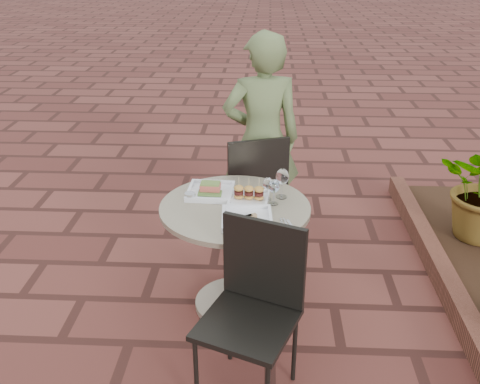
{
  "coord_description": "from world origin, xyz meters",
  "views": [
    {
      "loc": [
        0.37,
        -2.85,
        2.17
      ],
      "look_at": [
        0.22,
        -0.02,
        0.82
      ],
      "focal_mm": 40.0,
      "sensor_mm": 36.0,
      "label": 1
    }
  ],
  "objects_px": {
    "diner": "(262,140)",
    "plate_salmon": "(210,191)",
    "plate_sliders": "(249,196)",
    "cafe_table": "(235,241)",
    "plate_tuna": "(247,218)",
    "chair_far": "(254,184)",
    "chair_near": "(255,297)"
  },
  "relations": [
    {
      "from": "cafe_table",
      "to": "plate_tuna",
      "type": "bearing_deg",
      "value": -67.55
    },
    {
      "from": "chair_far",
      "to": "plate_sliders",
      "type": "bearing_deg",
      "value": 70.18
    },
    {
      "from": "plate_salmon",
      "to": "diner",
      "type": "bearing_deg",
      "value": 68.63
    },
    {
      "from": "cafe_table",
      "to": "chair_far",
      "type": "relative_size",
      "value": 0.97
    },
    {
      "from": "chair_far",
      "to": "diner",
      "type": "height_order",
      "value": "diner"
    },
    {
      "from": "diner",
      "to": "plate_salmon",
      "type": "distance_m",
      "value": 0.84
    },
    {
      "from": "diner",
      "to": "plate_salmon",
      "type": "xyz_separation_m",
      "value": [
        -0.31,
        -0.78,
        -0.05
      ]
    },
    {
      "from": "diner",
      "to": "plate_salmon",
      "type": "bearing_deg",
      "value": 58.44
    },
    {
      "from": "diner",
      "to": "plate_sliders",
      "type": "xyz_separation_m",
      "value": [
        -0.07,
        -0.87,
        -0.04
      ]
    },
    {
      "from": "plate_sliders",
      "to": "plate_tuna",
      "type": "height_order",
      "value": "plate_sliders"
    },
    {
      "from": "plate_tuna",
      "to": "plate_sliders",
      "type": "bearing_deg",
      "value": 89.57
    },
    {
      "from": "plate_sliders",
      "to": "chair_near",
      "type": "bearing_deg",
      "value": -85.35
    },
    {
      "from": "cafe_table",
      "to": "diner",
      "type": "distance_m",
      "value": 1.0
    },
    {
      "from": "chair_near",
      "to": "plate_tuna",
      "type": "xyz_separation_m",
      "value": [
        -0.06,
        0.46,
        0.2
      ]
    },
    {
      "from": "cafe_table",
      "to": "chair_far",
      "type": "bearing_deg",
      "value": 82.28
    },
    {
      "from": "cafe_table",
      "to": "plate_salmon",
      "type": "relative_size",
      "value": 3.08
    },
    {
      "from": "cafe_table",
      "to": "plate_sliders",
      "type": "height_order",
      "value": "plate_sliders"
    },
    {
      "from": "chair_near",
      "to": "plate_sliders",
      "type": "bearing_deg",
      "value": 116.63
    },
    {
      "from": "cafe_table",
      "to": "plate_salmon",
      "type": "distance_m",
      "value": 0.35
    },
    {
      "from": "plate_sliders",
      "to": "cafe_table",
      "type": "bearing_deg",
      "value": -138.92
    },
    {
      "from": "plate_sliders",
      "to": "plate_salmon",
      "type": "bearing_deg",
      "value": 160.91
    },
    {
      "from": "chair_far",
      "to": "plate_salmon",
      "type": "bearing_deg",
      "value": 46.54
    },
    {
      "from": "chair_near",
      "to": "plate_salmon",
      "type": "xyz_separation_m",
      "value": [
        -0.3,
        0.8,
        0.2
      ]
    },
    {
      "from": "chair_near",
      "to": "cafe_table",
      "type": "bearing_deg",
      "value": 123.99
    },
    {
      "from": "chair_near",
      "to": "plate_tuna",
      "type": "height_order",
      "value": "chair_near"
    },
    {
      "from": "chair_far",
      "to": "plate_tuna",
      "type": "height_order",
      "value": "chair_far"
    },
    {
      "from": "plate_sliders",
      "to": "plate_tuna",
      "type": "relative_size",
      "value": 0.85
    },
    {
      "from": "chair_near",
      "to": "chair_far",
      "type": "bearing_deg",
      "value": 113.79
    },
    {
      "from": "diner",
      "to": "plate_salmon",
      "type": "height_order",
      "value": "diner"
    },
    {
      "from": "chair_far",
      "to": "cafe_table",
      "type": "bearing_deg",
      "value": 63.88
    },
    {
      "from": "diner",
      "to": "plate_sliders",
      "type": "relative_size",
      "value": 6.35
    },
    {
      "from": "cafe_table",
      "to": "plate_sliders",
      "type": "relative_size",
      "value": 3.55
    }
  ]
}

